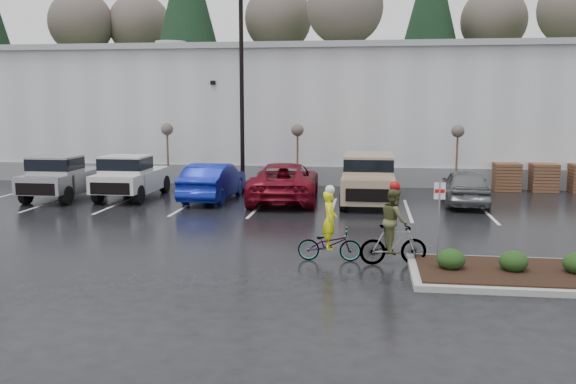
# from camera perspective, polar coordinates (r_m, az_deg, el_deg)

# --- Properties ---
(ground) EXTENTS (120.00, 120.00, 0.00)m
(ground) POSITION_cam_1_polar(r_m,az_deg,el_deg) (16.83, 0.80, -6.33)
(ground) COLOR black
(ground) RESTS_ON ground
(warehouse) EXTENTS (60.50, 15.50, 7.20)m
(warehouse) POSITION_cam_1_polar(r_m,az_deg,el_deg) (38.19, 4.74, 7.57)
(warehouse) COLOR silver
(warehouse) RESTS_ON ground
(wooded_ridge) EXTENTS (80.00, 25.00, 6.00)m
(wooded_ridge) POSITION_cam_1_polar(r_m,az_deg,el_deg) (61.19, 5.83, 7.34)
(wooded_ridge) COLOR #233817
(wooded_ridge) RESTS_ON ground
(lamppost) EXTENTS (0.50, 1.00, 9.22)m
(lamppost) POSITION_cam_1_polar(r_m,az_deg,el_deg) (28.79, -4.37, 11.28)
(lamppost) COLOR black
(lamppost) RESTS_ON ground
(sapling_west) EXTENTS (0.60, 0.60, 3.20)m
(sapling_west) POSITION_cam_1_polar(r_m,az_deg,el_deg) (30.83, -11.24, 5.47)
(sapling_west) COLOR #4C311E
(sapling_west) RESTS_ON ground
(sapling_mid) EXTENTS (0.60, 0.60, 3.20)m
(sapling_mid) POSITION_cam_1_polar(r_m,az_deg,el_deg) (29.39, 0.90, 5.48)
(sapling_mid) COLOR #4C311E
(sapling_mid) RESTS_ON ground
(sapling_east) EXTENTS (0.60, 0.60, 3.20)m
(sapling_east) POSITION_cam_1_polar(r_m,az_deg,el_deg) (29.48, 15.60, 5.18)
(sapling_east) COLOR #4C311E
(sapling_east) RESTS_ON ground
(pallet_stack_a) EXTENTS (1.20, 1.20, 1.35)m
(pallet_stack_a) POSITION_cam_1_polar(r_m,az_deg,el_deg) (31.08, 19.76, 1.35)
(pallet_stack_a) COLOR #4C311E
(pallet_stack_a) RESTS_ON ground
(pallet_stack_b) EXTENTS (1.20, 1.20, 1.35)m
(pallet_stack_b) POSITION_cam_1_polar(r_m,az_deg,el_deg) (31.48, 22.78, 1.27)
(pallet_stack_b) COLOR #4C311E
(pallet_stack_b) RESTS_ON ground
(shrub_a) EXTENTS (0.70, 0.70, 0.52)m
(shrub_a) POSITION_cam_1_polar(r_m,az_deg,el_deg) (15.79, 15.01, -6.09)
(shrub_a) COLOR black
(shrub_a) RESTS_ON curb_island
(shrub_b) EXTENTS (0.70, 0.70, 0.52)m
(shrub_b) POSITION_cam_1_polar(r_m,az_deg,el_deg) (16.06, 20.35, -6.10)
(shrub_b) COLOR black
(shrub_b) RESTS_ON curb_island
(fire_lane_sign) EXTENTS (0.30, 0.05, 2.20)m
(fire_lane_sign) POSITION_cam_1_polar(r_m,az_deg,el_deg) (16.72, 13.94, -1.75)
(fire_lane_sign) COLOR gray
(fire_lane_sign) RESTS_ON ground
(pickup_silver) EXTENTS (2.10, 5.20, 1.96)m
(pickup_silver) POSITION_cam_1_polar(r_m,az_deg,el_deg) (28.91, -20.05, 1.43)
(pickup_silver) COLOR #9A9CA1
(pickup_silver) RESTS_ON ground
(pickup_white) EXTENTS (2.10, 5.20, 1.96)m
(pickup_white) POSITION_cam_1_polar(r_m,az_deg,el_deg) (28.19, -14.23, 1.52)
(pickup_white) COLOR beige
(pickup_white) RESTS_ON ground
(car_blue) EXTENTS (1.94, 5.00, 1.63)m
(car_blue) POSITION_cam_1_polar(r_m,az_deg,el_deg) (26.78, -7.01, 1.00)
(car_blue) COLOR navy
(car_blue) RESTS_ON ground
(car_red) EXTENTS (3.12, 6.18, 1.68)m
(car_red) POSITION_cam_1_polar(r_m,az_deg,el_deg) (26.25, -0.33, 0.96)
(car_red) COLOR maroon
(car_red) RESTS_ON ground
(suv_tan) EXTENTS (2.20, 5.10, 2.06)m
(suv_tan) POSITION_cam_1_polar(r_m,az_deg,el_deg) (25.76, 7.52, 1.17)
(suv_tan) COLOR #9F866C
(suv_tan) RESTS_ON ground
(car_grey) EXTENTS (2.00, 4.53, 1.52)m
(car_grey) POSITION_cam_1_polar(r_m,az_deg,el_deg) (26.43, 16.25, 0.49)
(car_grey) COLOR slate
(car_grey) RESTS_ON ground
(cyclist_hivis) EXTENTS (1.73, 0.65, 2.08)m
(cyclist_hivis) POSITION_cam_1_polar(r_m,az_deg,el_deg) (16.60, 3.91, -4.23)
(cyclist_hivis) COLOR #3F3F44
(cyclist_hivis) RESTS_ON ground
(cyclist_olive) EXTENTS (1.79, 0.90, 2.25)m
(cyclist_olive) POSITION_cam_1_polar(r_m,az_deg,el_deg) (16.38, 9.85, -3.91)
(cyclist_olive) COLOR #3F3F44
(cyclist_olive) RESTS_ON ground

